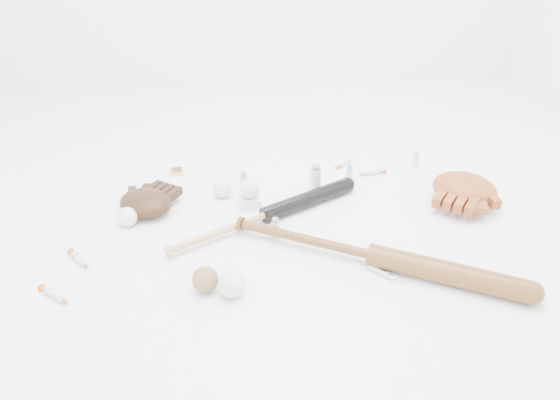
{
  "coord_description": "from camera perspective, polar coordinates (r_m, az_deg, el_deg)",
  "views": [
    {
      "loc": [
        -0.15,
        -1.61,
        1.06
      ],
      "look_at": [
        -0.01,
        0.08,
        0.06
      ],
      "focal_mm": 35.0,
      "sensor_mm": 36.0,
      "label": 1
    }
  ],
  "objects": [
    {
      "name": "vial_1",
      "position": [
        2.39,
        14.01,
        4.07
      ],
      "size": [
        0.03,
        0.03,
        0.06
      ],
      "primitive_type": "cylinder",
      "color": "silver",
      "rests_on": "ground"
    },
    {
      "name": "baseball_on_pedestal",
      "position": [
        2.01,
        -3.19,
        1.17
      ],
      "size": [
        0.07,
        0.07,
        0.07
      ],
      "primitive_type": "sphere",
      "color": "silver",
      "rests_on": "pedestal"
    },
    {
      "name": "glove_dark",
      "position": [
        2.05,
        -13.88,
        -0.26
      ],
      "size": [
        0.33,
        0.33,
        0.09
      ],
      "primitive_type": null,
      "rotation": [
        0.0,
        0.0,
        -0.6
      ],
      "color": "black",
      "rests_on": "ground"
    },
    {
      "name": "baseball_left",
      "position": [
        1.99,
        -15.66,
        -1.72
      ],
      "size": [
        0.07,
        0.07,
        0.07
      ],
      "primitive_type": "sphere",
      "color": "silver",
      "rests_on": "ground"
    },
    {
      "name": "vial_0",
      "position": [
        2.23,
        7.26,
        2.81
      ],
      "size": [
        0.03,
        0.03,
        0.07
      ],
      "primitive_type": "cylinder",
      "color": "silver",
      "rests_on": "ground"
    },
    {
      "name": "vial_2",
      "position": [
        2.12,
        -3.79,
        1.82
      ],
      "size": [
        0.03,
        0.03,
        0.09
      ],
      "primitive_type": "cylinder",
      "color": "silver",
      "rests_on": "ground"
    },
    {
      "name": "trading_card",
      "position": [
        2.33,
        -10.74,
        2.97
      ],
      "size": [
        0.07,
        0.09,
        0.0
      ],
      "primitive_type": "cube",
      "rotation": [
        0.0,
        0.0,
        0.12
      ],
      "color": "gold",
      "rests_on": "ground"
    },
    {
      "name": "glove_tan",
      "position": [
        2.18,
        18.73,
        1.19
      ],
      "size": [
        0.4,
        0.4,
        0.1
      ],
      "primitive_type": null,
      "rotation": [
        0.0,
        0.0,
        2.51
      ],
      "color": "brown",
      "rests_on": "ground"
    },
    {
      "name": "syringe_5",
      "position": [
        1.87,
        -20.2,
        -5.93
      ],
      "size": [
        0.12,
        0.14,
        0.02
      ],
      "primitive_type": null,
      "rotation": [
        0.0,
        0.0,
        -0.9
      ],
      "color": "#ADBCC6",
      "rests_on": "ground"
    },
    {
      "name": "syringe_4",
      "position": [
        2.3,
        9.5,
        2.83
      ],
      "size": [
        0.15,
        0.05,
        0.02
      ],
      "primitive_type": null,
      "rotation": [
        0.0,
        0.0,
        3.27
      ],
      "color": "#ADBCC6",
      "rests_on": "ground"
    },
    {
      "name": "syringe_3",
      "position": [
        1.77,
        10.96,
        -6.5
      ],
      "size": [
        0.11,
        0.16,
        0.02
      ],
      "primitive_type": null,
      "rotation": [
        0.0,
        0.0,
        -1.01
      ],
      "color": "#ADBCC6",
      "rests_on": "ground"
    },
    {
      "name": "baseball_aged",
      "position": [
        1.64,
        -7.83,
        -8.22
      ],
      "size": [
        0.08,
        0.08,
        0.08
      ],
      "primitive_type": "sphere",
      "color": "olive",
      "rests_on": "ground"
    },
    {
      "name": "syringe_1",
      "position": [
        1.74,
        10.23,
        -7.32
      ],
      "size": [
        0.11,
        0.12,
        0.02
      ],
      "primitive_type": null,
      "rotation": [
        0.0,
        0.0,
        2.29
      ],
      "color": "#ADBCC6",
      "rests_on": "ground"
    },
    {
      "name": "baseball_mid",
      "position": [
        1.62,
        -5.06,
        -8.77
      ],
      "size": [
        0.08,
        0.08,
        0.08
      ],
      "primitive_type": "sphere",
      "color": "silver",
      "rests_on": "ground"
    },
    {
      "name": "bat_wood",
      "position": [
        1.75,
        9.6,
        -5.69
      ],
      "size": [
        0.91,
        0.53,
        0.07
      ],
      "primitive_type": null,
      "rotation": [
        0.0,
        0.0,
        -0.49
      ],
      "color": "brown",
      "rests_on": "ground"
    },
    {
      "name": "pedestal",
      "position": [
        2.04,
        -3.15,
        -0.21
      ],
      "size": [
        0.08,
        0.08,
        0.04
      ],
      "primitive_type": "cube",
      "rotation": [
        0.0,
        0.0,
        0.16
      ],
      "color": "white",
      "rests_on": "ground"
    },
    {
      "name": "syringe_2",
      "position": [
        2.36,
        6.79,
        3.82
      ],
      "size": [
        0.11,
        0.11,
        0.02
      ],
      "primitive_type": null,
      "rotation": [
        0.0,
        0.0,
        0.74
      ],
      "color": "#ADBCC6",
      "rests_on": "ground"
    },
    {
      "name": "bat_dark",
      "position": [
        1.94,
        -1.49,
        -1.56
      ],
      "size": [
        0.73,
        0.46,
        0.06
      ],
      "primitive_type": null,
      "rotation": [
        0.0,
        0.0,
        0.53
      ],
      "color": "black",
      "rests_on": "ground"
    },
    {
      "name": "vial_4",
      "position": [
        1.86,
        -0.48,
        -2.91
      ],
      "size": [
        0.03,
        0.03,
        0.07
      ],
      "primitive_type": "cylinder",
      "color": "silver",
      "rests_on": "ground"
    },
    {
      "name": "vial_3",
      "position": [
        2.14,
        3.71,
        2.33
      ],
      "size": [
        0.04,
        0.04,
        0.1
      ],
      "primitive_type": "cylinder",
      "color": "silver",
      "rests_on": "ground"
    },
    {
      "name": "syringe_0",
      "position": [
        1.74,
        -22.41,
        -9.26
      ],
      "size": [
        0.14,
        0.13,
        0.02
      ],
      "primitive_type": null,
      "rotation": [
        0.0,
        0.0,
        -0.69
      ],
      "color": "#ADBCC6",
      "rests_on": "ground"
    },
    {
      "name": "baseball_upper",
      "position": [
        2.1,
        -6.06,
        1.2
      ],
      "size": [
        0.07,
        0.07,
        0.07
      ],
      "primitive_type": "sphere",
      "color": "silver",
      "rests_on": "ground"
    }
  ]
}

